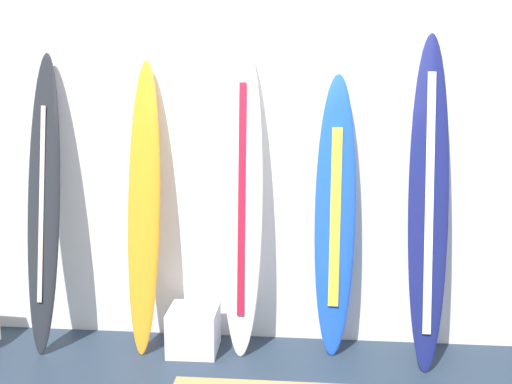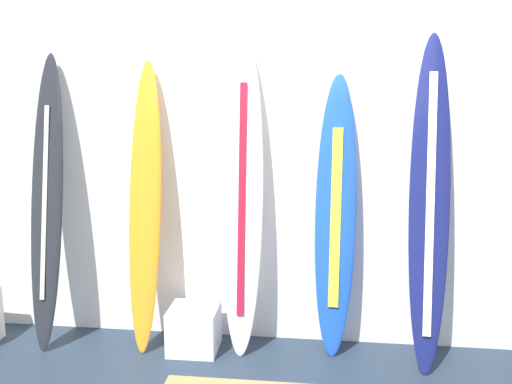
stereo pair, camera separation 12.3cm
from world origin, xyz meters
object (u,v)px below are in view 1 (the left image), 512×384
(surfboard_ivory, at_px, (242,202))
(display_block_left, at_px, (194,330))
(surfboard_charcoal, at_px, (44,204))
(surfboard_cobalt, at_px, (335,219))
(surfboard_sunset, at_px, (144,209))
(surfboard_navy, at_px, (428,205))

(surfboard_ivory, distance_m, display_block_left, 0.97)
(surfboard_charcoal, bearing_deg, surfboard_cobalt, 2.46)
(surfboard_ivory, bearing_deg, surfboard_cobalt, 2.68)
(surfboard_sunset, height_order, surfboard_ivory, surfboard_ivory)
(surfboard_charcoal, relative_size, surfboard_cobalt, 1.08)
(surfboard_charcoal, distance_m, surfboard_navy, 2.61)
(surfboard_ivory, bearing_deg, surfboard_charcoal, -177.64)
(surfboard_sunset, distance_m, surfboard_navy, 1.91)
(surfboard_charcoal, relative_size, surfboard_ivory, 0.96)
(surfboard_ivory, bearing_deg, surfboard_sunset, -178.02)
(surfboard_ivory, relative_size, surfboard_navy, 0.99)
(surfboard_ivory, bearing_deg, display_block_left, -167.84)
(surfboard_sunset, xyz_separation_m, surfboard_ivory, (0.68, 0.02, 0.05))
(surfboard_charcoal, bearing_deg, surfboard_sunset, 2.72)
(surfboard_cobalt, relative_size, surfboard_navy, 0.88)
(surfboard_cobalt, bearing_deg, surfboard_sunset, -177.68)
(surfboard_cobalt, xyz_separation_m, display_block_left, (-0.97, -0.10, -0.80))
(surfboard_charcoal, height_order, surfboard_cobalt, surfboard_charcoal)
(surfboard_sunset, relative_size, surfboard_cobalt, 1.05)
(surfboard_cobalt, bearing_deg, surfboard_ivory, -177.32)
(surfboard_charcoal, relative_size, surfboard_sunset, 1.03)
(surfboard_cobalt, distance_m, display_block_left, 1.26)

